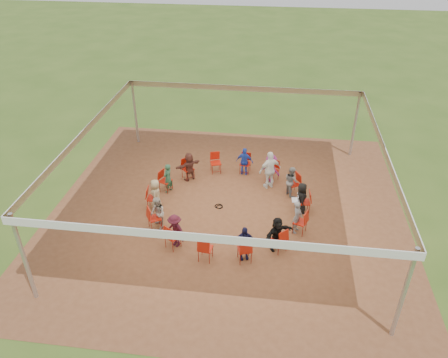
# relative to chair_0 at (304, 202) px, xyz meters

# --- Properties ---
(ground) EXTENTS (80.00, 80.00, 0.00)m
(ground) POSITION_rel_chair_0_xyz_m (-2.79, -0.25, -0.45)
(ground) COLOR #38531A
(ground) RESTS_ON ground
(dirt_patch) EXTENTS (13.00, 13.00, 0.00)m
(dirt_patch) POSITION_rel_chair_0_xyz_m (-2.79, -0.25, -0.44)
(dirt_patch) COLOR brown
(dirt_patch) RESTS_ON ground
(tent) EXTENTS (10.33, 10.33, 3.00)m
(tent) POSITION_rel_chair_0_xyz_m (-2.79, -0.25, 1.92)
(tent) COLOR #B2B2B7
(tent) RESTS_ON ground
(chair_0) EXTENTS (0.48, 0.46, 0.90)m
(chair_0) POSITION_rel_chair_0_xyz_m (0.00, 0.00, 0.00)
(chair_0) COLOR #AC1809
(chair_0) RESTS_ON ground
(chair_1) EXTENTS (0.59, 0.59, 0.90)m
(chair_1) POSITION_rel_chair_0_xyz_m (-0.38, 1.18, 0.00)
(chair_1) COLOR #AC1809
(chair_1) RESTS_ON ground
(chair_2) EXTENTS (0.59, 0.60, 0.90)m
(chair_2) POSITION_rel_chair_0_xyz_m (-1.24, 2.08, 0.00)
(chair_2) COLOR #AC1809
(chair_2) RESTS_ON ground
(chair_3) EXTENTS (0.48, 0.49, 0.90)m
(chair_3) POSITION_rel_chair_0_xyz_m (-2.41, 2.52, 0.00)
(chair_3) COLOR #AC1809
(chair_3) RESTS_ON ground
(chair_4) EXTENTS (0.54, 0.55, 0.90)m
(chair_4) POSITION_rel_chair_0_xyz_m (-3.65, 2.41, 0.00)
(chair_4) COLOR #AC1809
(chair_4) RESTS_ON ground
(chair_5) EXTENTS (0.61, 0.61, 0.90)m
(chair_5) POSITION_rel_chair_0_xyz_m (-4.71, 1.78, 0.00)
(chair_5) COLOR #AC1809
(chair_5) RESTS_ON ground
(chair_6) EXTENTS (0.56, 0.55, 0.90)m
(chair_6) POSITION_rel_chair_0_xyz_m (-5.40, 0.74, 0.00)
(chair_6) COLOR #AC1809
(chair_6) RESTS_ON ground
(chair_7) EXTENTS (0.48, 0.46, 0.90)m
(chair_7) POSITION_rel_chair_0_xyz_m (-5.57, -0.49, 0.00)
(chair_7) COLOR #AC1809
(chair_7) RESTS_ON ground
(chair_8) EXTENTS (0.59, 0.59, 0.90)m
(chair_8) POSITION_rel_chair_0_xyz_m (-5.19, -1.68, 0.00)
(chair_8) COLOR #AC1809
(chair_8) RESTS_ON ground
(chair_9) EXTENTS (0.59, 0.60, 0.90)m
(chair_9) POSITION_rel_chair_0_xyz_m (-4.33, -2.58, 0.00)
(chair_9) COLOR #AC1809
(chair_9) RESTS_ON ground
(chair_10) EXTENTS (0.48, 0.49, 0.90)m
(chair_10) POSITION_rel_chair_0_xyz_m (-3.16, -3.02, 0.00)
(chair_10) COLOR #AC1809
(chair_10) RESTS_ON ground
(chair_11) EXTENTS (0.54, 0.55, 0.90)m
(chair_11) POSITION_rel_chair_0_xyz_m (-1.92, -2.91, 0.00)
(chair_11) COLOR #AC1809
(chair_11) RESTS_ON ground
(chair_12) EXTENTS (0.61, 0.61, 0.90)m
(chair_12) POSITION_rel_chair_0_xyz_m (-0.86, -2.27, 0.00)
(chair_12) COLOR #AC1809
(chair_12) RESTS_ON ground
(chair_13) EXTENTS (0.56, 0.55, 0.90)m
(chair_13) POSITION_rel_chair_0_xyz_m (-0.17, -1.23, 0.00)
(chair_13) COLOR #AC1809
(chair_13) RESTS_ON ground
(person_seated_0) EXTENTS (0.39, 0.63, 1.23)m
(person_seated_0) POSITION_rel_chair_0_xyz_m (-0.12, -0.01, 0.17)
(person_seated_0) COLOR black
(person_seated_0) RESTS_ON ground
(person_seated_1) EXTENTS (0.60, 0.69, 1.23)m
(person_seated_1) POSITION_rel_chair_0_xyz_m (-0.49, 1.12, 0.17)
(person_seated_1) COLOR slate
(person_seated_1) RESTS_ON ground
(person_seated_2) EXTENTS (0.88, 0.76, 1.23)m
(person_seated_2) POSITION_rel_chair_0_xyz_m (-1.31, 1.98, 0.17)
(person_seated_2) COLOR #7B1E5C
(person_seated_2) RESTS_ON ground
(person_seated_3) EXTENTS (0.76, 0.46, 1.23)m
(person_seated_3) POSITION_rel_chair_0_xyz_m (-2.42, 2.40, 0.17)
(person_seated_3) COLOR #2342B4
(person_seated_3) RESTS_ON ground
(person_seated_4) EXTENTS (1.12, 1.09, 1.23)m
(person_seated_4) POSITION_rel_chair_0_xyz_m (-4.63, 1.69, 0.17)
(person_seated_4) COLOR brown
(person_seated_4) RESTS_ON ground
(person_seated_5) EXTENTS (0.43, 0.52, 1.23)m
(person_seated_5) POSITION_rel_chair_0_xyz_m (-5.29, 0.70, 0.17)
(person_seated_5) COLOR #255036
(person_seated_5) RESTS_ON ground
(person_seated_6) EXTENTS (0.39, 0.63, 1.23)m
(person_seated_6) POSITION_rel_chair_0_xyz_m (-5.45, -0.48, 0.17)
(person_seated_6) COLOR tan
(person_seated_6) RESTS_ON ground
(person_seated_7) EXTENTS (0.60, 0.69, 1.23)m
(person_seated_7) POSITION_rel_chair_0_xyz_m (-5.08, -1.62, 0.17)
(person_seated_7) COLOR #9E978C
(person_seated_7) RESTS_ON ground
(person_seated_8) EXTENTS (0.88, 0.76, 1.23)m
(person_seated_8) POSITION_rel_chair_0_xyz_m (-4.26, -2.48, 0.17)
(person_seated_8) COLOR #42121F
(person_seated_8) RESTS_ON ground
(person_seated_9) EXTENTS (0.80, 0.57, 1.23)m
(person_seated_9) POSITION_rel_chair_0_xyz_m (-1.96, -2.79, 0.17)
(person_seated_9) COLOR #161639
(person_seated_9) RESTS_ON ground
(person_seated_10) EXTENTS (1.12, 1.09, 1.23)m
(person_seated_10) POSITION_rel_chair_0_xyz_m (-0.94, -2.18, 0.17)
(person_seated_10) COLOR black
(person_seated_10) RESTS_ON ground
(person_seated_11) EXTENTS (0.43, 0.52, 1.23)m
(person_seated_11) POSITION_rel_chair_0_xyz_m (-0.28, -1.19, 0.17)
(person_seated_11) COLOR slate
(person_seated_11) RESTS_ON ground
(standing_person) EXTENTS (1.05, 0.89, 1.60)m
(standing_person) POSITION_rel_chair_0_xyz_m (-1.34, 1.54, 0.36)
(standing_person) COLOR white
(standing_person) RESTS_ON ground
(cable_coil) EXTENTS (0.36, 0.36, 0.03)m
(cable_coil) POSITION_rel_chair_0_xyz_m (-3.15, -0.10, -0.43)
(cable_coil) COLOR black
(cable_coil) RESTS_ON ground
(laptop) EXTENTS (0.30, 0.36, 0.24)m
(laptop) POSITION_rel_chair_0_xyz_m (-0.28, -0.02, 0.14)
(laptop) COLOR #B7B7BC
(laptop) RESTS_ON ground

